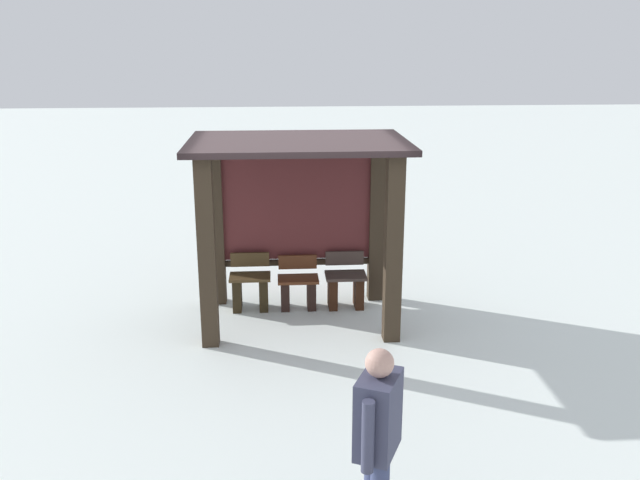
{
  "coord_description": "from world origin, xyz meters",
  "views": [
    {
      "loc": [
        -0.3,
        -8.56,
        3.66
      ],
      "look_at": [
        0.24,
        -0.55,
        1.28
      ],
      "focal_mm": 38.26,
      "sensor_mm": 36.0,
      "label": 1
    }
  ],
  "objects_px": {
    "bench_right_inside": "(345,286)",
    "person_walking": "(378,433)",
    "bench_left_inside": "(250,288)",
    "bench_center_inside": "(298,288)",
    "bus_shelter": "(298,195)"
  },
  "relations": [
    {
      "from": "bench_right_inside",
      "to": "bench_left_inside",
      "type": "bearing_deg",
      "value": -179.98
    },
    {
      "from": "bench_left_inside",
      "to": "bench_center_inside",
      "type": "distance_m",
      "value": 0.67
    },
    {
      "from": "bench_left_inside",
      "to": "person_walking",
      "type": "xyz_separation_m",
      "value": [
        1.08,
        -4.69,
        0.6
      ]
    },
    {
      "from": "bus_shelter",
      "to": "bench_right_inside",
      "type": "bearing_deg",
      "value": 20.48
    },
    {
      "from": "bench_left_inside",
      "to": "bench_right_inside",
      "type": "height_order",
      "value": "bench_left_inside"
    },
    {
      "from": "bus_shelter",
      "to": "bench_center_inside",
      "type": "height_order",
      "value": "bus_shelter"
    },
    {
      "from": "bench_left_inside",
      "to": "person_walking",
      "type": "relative_size",
      "value": 0.49
    },
    {
      "from": "bench_left_inside",
      "to": "bench_center_inside",
      "type": "height_order",
      "value": "bench_left_inside"
    },
    {
      "from": "bench_right_inside",
      "to": "person_walking",
      "type": "distance_m",
      "value": 4.74
    },
    {
      "from": "bench_right_inside",
      "to": "person_walking",
      "type": "relative_size",
      "value": 0.49
    },
    {
      "from": "bench_right_inside",
      "to": "bus_shelter",
      "type": "bearing_deg",
      "value": -159.52
    },
    {
      "from": "bench_center_inside",
      "to": "person_walking",
      "type": "xyz_separation_m",
      "value": [
        0.41,
        -4.69,
        0.62
      ]
    },
    {
      "from": "bench_left_inside",
      "to": "bench_right_inside",
      "type": "relative_size",
      "value": 1.02
    },
    {
      "from": "bench_left_inside",
      "to": "bench_center_inside",
      "type": "xyz_separation_m",
      "value": [
        0.67,
        0.0,
        -0.02
      ]
    },
    {
      "from": "person_walking",
      "to": "bench_left_inside",
      "type": "bearing_deg",
      "value": 102.94
    }
  ]
}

